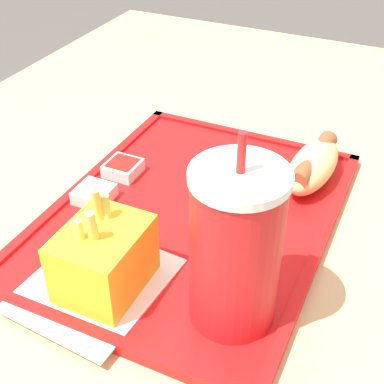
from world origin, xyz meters
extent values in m
cube|color=red|center=(-0.04, 0.04, 0.76)|extent=(0.40, 0.31, 0.01)
cube|color=red|center=(-0.04, -0.11, 0.77)|extent=(0.40, 0.01, 0.00)
cube|color=red|center=(-0.04, 0.19, 0.77)|extent=(0.40, 0.01, 0.00)
cube|color=red|center=(-0.23, 0.04, 0.77)|extent=(0.01, 0.31, 0.00)
cube|color=red|center=(0.16, 0.04, 0.77)|extent=(0.01, 0.31, 0.00)
cube|color=white|center=(0.11, 0.00, 0.76)|extent=(0.16, 0.14, 0.00)
cylinder|color=red|center=(0.08, 0.14, 0.84)|extent=(0.08, 0.08, 0.15)
cylinder|color=silver|center=(0.08, 0.14, 0.92)|extent=(0.08, 0.08, 0.01)
cylinder|color=red|center=(0.08, 0.14, 0.94)|extent=(0.01, 0.01, 0.03)
ellipsoid|color=#DBB270|center=(-0.16, 0.15, 0.79)|extent=(0.13, 0.06, 0.05)
cylinder|color=brown|center=(-0.16, 0.15, 0.80)|extent=(0.12, 0.03, 0.02)
cube|color=gold|center=(0.10, 0.01, 0.80)|extent=(0.09, 0.07, 0.07)
cylinder|color=#EACC60|center=(0.09, 0.00, 0.83)|extent=(0.02, 0.01, 0.08)
cylinder|color=#EACC60|center=(0.12, 0.00, 0.82)|extent=(0.02, 0.02, 0.06)
cylinder|color=#EACC60|center=(0.11, 0.01, 0.82)|extent=(0.01, 0.02, 0.06)
cylinder|color=#EACC60|center=(0.11, 0.01, 0.83)|extent=(0.02, 0.01, 0.07)
cylinder|color=#EACC60|center=(0.09, 0.01, 0.83)|extent=(0.02, 0.02, 0.06)
cube|color=silver|center=(-0.01, -0.08, 0.77)|extent=(0.04, 0.04, 0.02)
cube|color=white|center=(-0.01, -0.08, 0.78)|extent=(0.03, 0.03, 0.00)
cube|color=silver|center=(-0.07, -0.08, 0.77)|extent=(0.04, 0.04, 0.02)
cube|color=#B21914|center=(-0.07, -0.08, 0.78)|extent=(0.03, 0.03, 0.00)
camera|label=1|loc=(0.41, 0.24, 1.15)|focal=50.00mm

